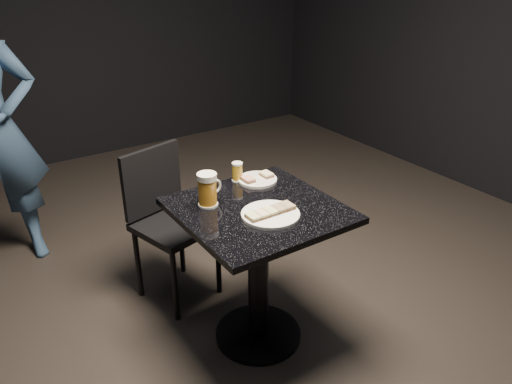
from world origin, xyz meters
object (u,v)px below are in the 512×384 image
Objects in this scene: table at (258,253)px; chair at (167,215)px; plate_small at (257,180)px; beer_mug at (208,189)px; plate_large at (270,214)px; beer_tumbler at (237,172)px.

chair is at bearing 107.67° from table.
beer_mug reaches higher than plate_small.
plate_large is at bearing -74.66° from chair.
beer_mug is at bearing 140.22° from table.
plate_large is 0.37m from plate_small.
plate_small is at bearing 15.80° from beer_mug.
beer_tumbler is 0.11× the size of chair.
beer_mug is 0.57m from chair.
chair is (-0.02, 0.46, -0.33)m from beer_mug.
plate_large is 0.77m from chair.
plate_small is 2.03× the size of beer_tumbler.
plate_large is 0.30× the size of chair.
beer_tumbler is at bearing 143.36° from plate_small.
plate_small is 1.26× the size of beer_mug.
beer_mug is 1.61× the size of beer_tumbler.
beer_tumbler reaches higher than plate_large.
beer_mug is at bearing -148.55° from beer_tumbler.
beer_mug is at bearing -87.99° from chair.
plate_large and plate_small have the same top height.
plate_small is 0.57m from chair.
plate_small is at bearing -36.64° from beer_tumbler.
beer_tumbler is 0.51m from chair.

